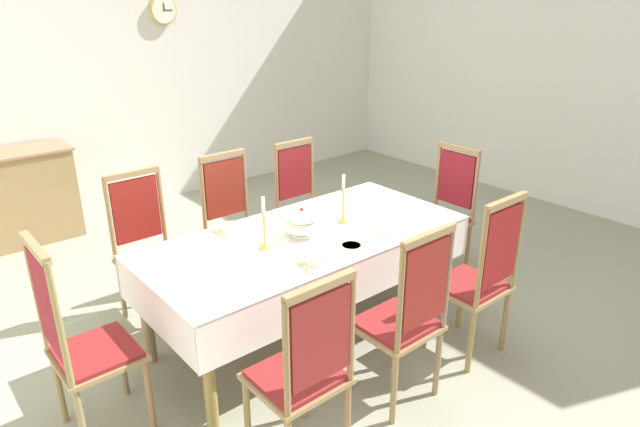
% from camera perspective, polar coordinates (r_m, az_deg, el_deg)
% --- Properties ---
extents(ground, '(7.64, 6.09, 0.04)m').
position_cam_1_polar(ground, '(4.26, -3.31, -10.90)').
color(ground, gray).
extents(back_wall, '(7.64, 0.08, 3.54)m').
position_cam_1_polar(back_wall, '(6.36, -21.32, 15.83)').
color(back_wall, silver).
rests_on(back_wall, ground).
extents(right_wall, '(0.08, 6.09, 3.54)m').
position_cam_1_polar(right_wall, '(6.66, 25.01, 15.52)').
color(right_wall, silver).
rests_on(right_wall, ground).
extents(dining_table, '(2.20, 1.01, 0.76)m').
position_cam_1_polar(dining_table, '(3.76, -1.43, -3.26)').
color(dining_table, olive).
rests_on(dining_table, ground).
extents(tablecloth, '(2.22, 1.03, 0.30)m').
position_cam_1_polar(tablecloth, '(3.76, -1.44, -3.15)').
color(tablecloth, white).
rests_on(tablecloth, dining_table).
extents(chair_south_a, '(0.44, 0.42, 1.10)m').
position_cam_1_polar(chair_south_a, '(2.82, -1.65, -15.72)').
color(chair_south_a, olive).
rests_on(chair_south_a, ground).
extents(chair_north_a, '(0.44, 0.42, 1.12)m').
position_cam_1_polar(chair_north_a, '(4.19, -17.32, -3.29)').
color(chair_north_a, '#9B7E45').
rests_on(chair_north_a, ground).
extents(chair_south_b, '(0.44, 0.42, 1.14)m').
position_cam_1_polar(chair_south_b, '(3.23, 8.76, -10.31)').
color(chair_south_b, '#946D52').
rests_on(chair_south_b, ground).
extents(chair_north_b, '(0.44, 0.42, 1.12)m').
position_cam_1_polar(chair_north_b, '(4.49, -8.79, -0.84)').
color(chair_north_b, '#99714F').
rests_on(chair_north_b, ground).
extents(chair_south_c, '(0.44, 0.42, 1.15)m').
position_cam_1_polar(chair_south_c, '(3.73, 16.07, -6.22)').
color(chair_south_c, '#996E4E').
rests_on(chair_south_c, ground).
extents(chair_north_c, '(0.44, 0.42, 1.10)m').
position_cam_1_polar(chair_north_c, '(4.86, -1.70, 1.15)').
color(chair_north_c, '#917952').
rests_on(chair_north_c, ground).
extents(chair_head_west, '(0.42, 0.44, 1.19)m').
position_cam_1_polar(chair_head_west, '(3.21, -23.43, -11.89)').
color(chair_head_west, '#906D52').
rests_on(chair_head_west, ground).
extents(chair_head_east, '(0.42, 0.44, 1.10)m').
position_cam_1_polar(chair_head_east, '(4.81, 12.70, 0.40)').
color(chair_head_east, olive).
rests_on(chair_head_east, ground).
extents(soup_tureen, '(0.25, 0.25, 0.20)m').
position_cam_1_polar(soup_tureen, '(3.67, -1.87, -0.91)').
color(soup_tureen, white).
rests_on(soup_tureen, tablecloth).
extents(candlestick_west, '(0.07, 0.07, 0.35)m').
position_cam_1_polar(candlestick_west, '(3.49, -5.76, -1.50)').
color(candlestick_west, gold).
rests_on(candlestick_west, tablecloth).
extents(candlestick_east, '(0.07, 0.07, 0.35)m').
position_cam_1_polar(candlestick_east, '(3.87, 2.40, 1.05)').
color(candlestick_east, gold).
rests_on(candlestick_east, tablecloth).
extents(bowl_near_left, '(0.16, 0.16, 0.04)m').
position_cam_1_polar(bowl_near_left, '(3.35, -0.22, -4.65)').
color(bowl_near_left, white).
rests_on(bowl_near_left, tablecloth).
extents(bowl_near_right, '(0.17, 0.17, 0.03)m').
position_cam_1_polar(bowl_near_right, '(3.84, -8.99, -1.39)').
color(bowl_near_right, white).
rests_on(bowl_near_right, tablecloth).
extents(bowl_far_left, '(0.15, 0.15, 0.03)m').
position_cam_1_polar(bowl_far_left, '(3.52, 3.24, -3.41)').
color(bowl_far_left, white).
rests_on(bowl_far_left, tablecloth).
extents(bowl_far_right, '(0.19, 0.19, 0.04)m').
position_cam_1_polar(bowl_far_right, '(3.78, 7.06, -1.61)').
color(bowl_far_right, white).
rests_on(bowl_far_right, tablecloth).
extents(spoon_primary, '(0.05, 0.18, 0.01)m').
position_cam_1_polar(spoon_primary, '(3.31, -1.94, -5.31)').
color(spoon_primary, gold).
rests_on(spoon_primary, tablecloth).
extents(spoon_secondary, '(0.03, 0.18, 0.01)m').
position_cam_1_polar(spoon_secondary, '(3.81, -10.64, -1.89)').
color(spoon_secondary, gold).
rests_on(spoon_secondary, tablecloth).
extents(mounted_clock, '(0.30, 0.06, 0.30)m').
position_cam_1_polar(mounted_clock, '(6.53, -15.85, 19.47)').
color(mounted_clock, '#D1B251').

